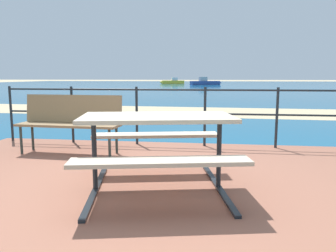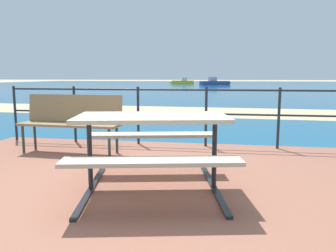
% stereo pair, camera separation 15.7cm
% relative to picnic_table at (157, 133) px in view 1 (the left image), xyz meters
% --- Properties ---
extents(ground_plane, '(240.00, 240.00, 0.00)m').
position_rel_picnic_table_xyz_m(ground_plane, '(-0.16, -0.08, -0.66)').
color(ground_plane, tan).
extents(patio_paving, '(6.40, 5.20, 0.06)m').
position_rel_picnic_table_xyz_m(patio_paving, '(-0.16, -0.08, -0.63)').
color(patio_paving, '#935B47').
rests_on(patio_paving, ground).
extents(sea_water, '(90.00, 90.00, 0.01)m').
position_rel_picnic_table_xyz_m(sea_water, '(-0.16, 39.92, -0.66)').
color(sea_water, '#145B84').
rests_on(sea_water, ground).
extents(beach_strip, '(54.10, 6.05, 0.01)m').
position_rel_picnic_table_xyz_m(beach_strip, '(-0.16, 8.39, -0.65)').
color(beach_strip, tan).
rests_on(beach_strip, ground).
extents(picnic_table, '(1.81, 1.83, 0.79)m').
position_rel_picnic_table_xyz_m(picnic_table, '(0.00, 0.00, 0.00)').
color(picnic_table, '#BCAD93').
rests_on(picnic_table, patio_paving).
extents(park_bench, '(1.61, 0.51, 0.89)m').
position_rel_picnic_table_xyz_m(park_bench, '(-1.62, 1.53, -0.06)').
color(park_bench, '#8C704C').
rests_on(park_bench, patio_paving).
extents(railing_fence, '(5.94, 0.04, 1.00)m').
position_rel_picnic_table_xyz_m(railing_fence, '(-0.16, 2.31, 0.03)').
color(railing_fence, '#1E2328').
rests_on(railing_fence, patio_paving).
extents(boat_near, '(4.81, 2.91, 1.16)m').
position_rel_picnic_table_xyz_m(boat_near, '(-0.61, 46.87, -0.28)').
color(boat_near, '#2D478C').
rests_on(boat_near, sea_water).
extents(boat_mid, '(4.32, 2.29, 1.07)m').
position_rel_picnic_table_xyz_m(boat_mid, '(-6.37, 53.73, -0.29)').
color(boat_mid, yellow).
rests_on(boat_mid, sea_water).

